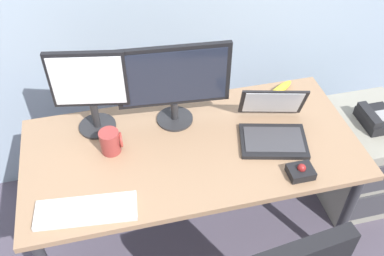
{
  "coord_description": "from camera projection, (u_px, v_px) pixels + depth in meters",
  "views": [
    {
      "loc": [
        -0.32,
        -1.36,
        2.21
      ],
      "look_at": [
        0.0,
        0.0,
        0.87
      ],
      "focal_mm": 40.24,
      "sensor_mm": 36.0,
      "label": 1
    }
  ],
  "objects": [
    {
      "name": "laptop",
      "position": [
        273.0,
        127.0,
        2.04
      ],
      "size": [
        0.38,
        0.38,
        0.22
      ],
      "color": "black",
      "rests_on": "desk"
    },
    {
      "name": "trackball_mouse",
      "position": [
        301.0,
        171.0,
        1.88
      ],
      "size": [
        0.11,
        0.09,
        0.07
      ],
      "color": "black",
      "rests_on": "desk"
    },
    {
      "name": "file_cabinet",
      "position": [
        359.0,
        158.0,
        2.57
      ],
      "size": [
        0.42,
        0.53,
        0.6
      ],
      "color": "gray",
      "rests_on": "ground"
    },
    {
      "name": "monitor_main",
      "position": [
        174.0,
        81.0,
        1.98
      ],
      "size": [
        0.53,
        0.18,
        0.43
      ],
      "color": "#262628",
      "rests_on": "desk"
    },
    {
      "name": "ground_plane",
      "position": [
        192.0,
        235.0,
        2.54
      ],
      "size": [
        8.0,
        8.0,
        0.0
      ],
      "primitive_type": "plane",
      "color": "#4B4452"
    },
    {
      "name": "coffee_mug",
      "position": [
        111.0,
        142.0,
        1.96
      ],
      "size": [
        0.1,
        0.09,
        0.12
      ],
      "color": "maroon",
      "rests_on": "desk"
    },
    {
      "name": "keyboard",
      "position": [
        86.0,
        210.0,
        1.74
      ],
      "size": [
        0.42,
        0.18,
        0.03
      ],
      "color": "silver",
      "rests_on": "desk"
    },
    {
      "name": "desk_phone",
      "position": [
        376.0,
        118.0,
        2.33
      ],
      "size": [
        0.17,
        0.2,
        0.09
      ],
      "color": "black",
      "rests_on": "file_cabinet"
    },
    {
      "name": "desk",
      "position": [
        192.0,
        158.0,
        2.07
      ],
      "size": [
        1.57,
        0.74,
        0.75
      ],
      "color": "#937153",
      "rests_on": "ground"
    },
    {
      "name": "banana",
      "position": [
        280.0,
        89.0,
        2.3
      ],
      "size": [
        0.18,
        0.14,
        0.04
      ],
      "primitive_type": "ellipsoid",
      "rotation": [
        0.0,
        0.0,
        0.55
      ],
      "color": "yellow",
      "rests_on": "desk"
    },
    {
      "name": "monitor_side",
      "position": [
        89.0,
        87.0,
        1.94
      ],
      "size": [
        0.35,
        0.18,
        0.44
      ],
      "color": "#262628",
      "rests_on": "desk"
    }
  ]
}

